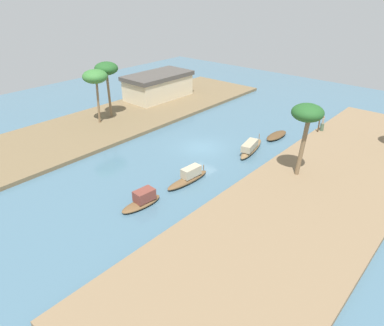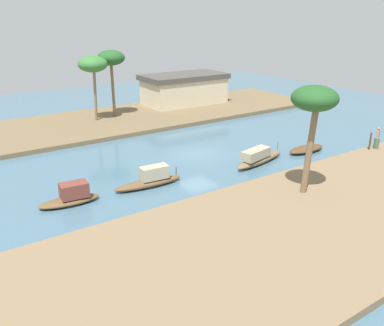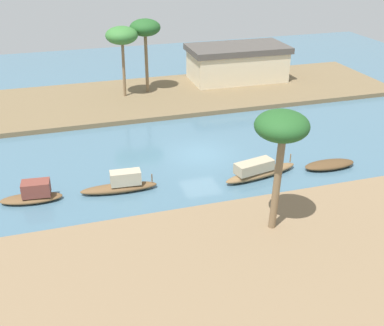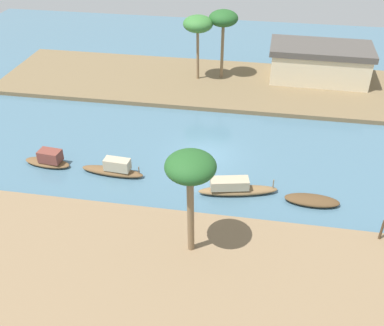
{
  "view_description": "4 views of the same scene",
  "coord_description": "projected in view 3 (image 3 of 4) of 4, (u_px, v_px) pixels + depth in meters",
  "views": [
    {
      "loc": [
        -25.24,
        -20.35,
        14.92
      ],
      "look_at": [
        -4.11,
        -2.22,
        0.65
      ],
      "focal_mm": 33.67,
      "sensor_mm": 36.0,
      "label": 1
    },
    {
      "loc": [
        -16.94,
        -24.03,
        10.01
      ],
      "look_at": [
        -3.08,
        -3.78,
        1.05
      ],
      "focal_mm": 38.58,
      "sensor_mm": 36.0,
      "label": 2
    },
    {
      "loc": [
        -9.25,
        -27.99,
        13.78
      ],
      "look_at": [
        -1.64,
        -3.36,
        1.17
      ],
      "focal_mm": 45.55,
      "sensor_mm": 36.0,
      "label": 3
    },
    {
      "loc": [
        3.57,
        -27.3,
        17.79
      ],
      "look_at": [
        -0.83,
        -1.88,
        0.5
      ],
      "focal_mm": 42.49,
      "sensor_mm": 36.0,
      "label": 4
    }
  ],
  "objects": [
    {
      "name": "riverbank_left",
      "position": [
        285.0,
        261.0,
        21.89
      ],
      "size": [
        42.63,
        10.97,
        0.37
      ],
      "primitive_type": "cube",
      "color": "#846B4C",
      "rests_on": "ground"
    },
    {
      "name": "palm_tree_left_near",
      "position": [
        282.0,
        130.0,
        21.65
      ],
      "size": [
        2.49,
        2.49,
        6.11
      ],
      "color": "#7F6647",
      "rests_on": "riverbank_left"
    },
    {
      "name": "sampan_midstream",
      "position": [
        259.0,
        171.0,
        29.39
      ],
      "size": [
        5.15,
        2.02,
        1.14
      ],
      "rotation": [
        0.0,
        0.0,
        0.21
      ],
      "color": "brown",
      "rests_on": "river_water"
    },
    {
      "name": "sampan_open_hull",
      "position": [
        121.0,
        184.0,
        27.84
      ],
      "size": [
        4.44,
        1.24,
        1.25
      ],
      "rotation": [
        0.0,
        0.0,
        -0.07
      ],
      "color": "brown",
      "rests_on": "river_water"
    },
    {
      "name": "riverside_building",
      "position": [
        237.0,
        62.0,
        46.4
      ],
      "size": [
        9.39,
        5.17,
        3.26
      ],
      "rotation": [
        0.0,
        0.0,
        -0.02
      ],
      "color": "beige",
      "rests_on": "riverbank_right"
    },
    {
      "name": "riverbank_right",
      "position": [
        158.0,
        96.0,
        43.01
      ],
      "size": [
        42.63,
        10.97,
        0.37
      ],
      "primitive_type": "cube",
      "color": "brown",
      "rests_on": "ground"
    },
    {
      "name": "sampan_with_red_awning",
      "position": [
        329.0,
        165.0,
        30.62
      ],
      "size": [
        3.4,
        1.3,
        0.48
      ],
      "rotation": [
        0.0,
        0.0,
        -0.02
      ],
      "color": "brown",
      "rests_on": "river_water"
    },
    {
      "name": "palm_tree_right_tall",
      "position": [
        145.0,
        29.0,
        41.34
      ],
      "size": [
        2.64,
        2.64,
        6.35
      ],
      "color": "#7F6647",
      "rests_on": "riverbank_right"
    },
    {
      "name": "river_water",
      "position": [
        201.0,
        155.0,
        32.53
      ],
      "size": [
        67.23,
        67.23,
        0.0
      ],
      "primitive_type": "plane",
      "color": "#476B7F",
      "rests_on": "ground"
    },
    {
      "name": "palm_tree_right_short",
      "position": [
        122.0,
        36.0,
        40.18
      ],
      "size": [
        2.69,
        2.69,
        5.99
      ],
      "color": "#7F6647",
      "rests_on": "riverbank_right"
    },
    {
      "name": "sampan_downstream_large",
      "position": [
        33.0,
        194.0,
        26.82
      ],
      "size": [
        3.44,
        1.44,
        1.21
      ],
      "rotation": [
        0.0,
        0.0,
        -0.09
      ],
      "color": "brown",
      "rests_on": "river_water"
    }
  ]
}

